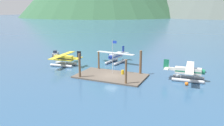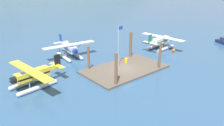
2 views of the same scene
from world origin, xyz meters
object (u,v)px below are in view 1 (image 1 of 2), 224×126
(seaplane_cream_stbd_fwd, at_px, (188,72))
(boat_grey_open_west, at_px, (55,54))
(mooring_buoy, at_px, (187,84))
(fuel_drum, at_px, (123,72))
(seaplane_yellow_port_fwd, at_px, (64,59))
(flagpole, at_px, (113,53))
(seaplane_silver_bow_left, at_px, (116,57))

(seaplane_cream_stbd_fwd, height_order, boat_grey_open_west, seaplane_cream_stbd_fwd)
(mooring_buoy, bearing_deg, boat_grey_open_west, 161.92)
(boat_grey_open_west, bearing_deg, fuel_drum, -23.85)
(seaplane_cream_stbd_fwd, xyz_separation_m, boat_grey_open_west, (-39.11, 9.59, -1.09))
(seaplane_yellow_port_fwd, relative_size, boat_grey_open_west, 2.41)
(fuel_drum, xyz_separation_m, mooring_buoy, (12.78, -1.11, -0.41))
(flagpole, relative_size, seaplane_cream_stbd_fwd, 0.68)
(seaplane_silver_bow_left, distance_m, seaplane_yellow_port_fwd, 13.08)
(flagpole, height_order, seaplane_silver_bow_left, flagpole)
(seaplane_yellow_port_fwd, bearing_deg, flagpole, -9.07)
(fuel_drum, bearing_deg, seaplane_cream_stbd_fwd, 9.53)
(fuel_drum, height_order, seaplane_cream_stbd_fwd, seaplane_cream_stbd_fwd)
(seaplane_yellow_port_fwd, distance_m, boat_grey_open_west, 14.19)
(seaplane_yellow_port_fwd, xyz_separation_m, seaplane_cream_stbd_fwd, (28.85, 0.15, 0.00))
(mooring_buoy, xyz_separation_m, seaplane_cream_stbd_fwd, (-0.16, 3.23, 1.24))
(fuel_drum, distance_m, seaplane_cream_stbd_fwd, 12.83)
(mooring_buoy, height_order, seaplane_yellow_port_fwd, seaplane_yellow_port_fwd)
(seaplane_cream_stbd_fwd, relative_size, boat_grey_open_west, 2.41)
(fuel_drum, distance_m, mooring_buoy, 12.84)
(seaplane_silver_bow_left, xyz_separation_m, seaplane_cream_stbd_fwd, (18.48, -7.82, 0.00))
(fuel_drum, xyz_separation_m, boat_grey_open_west, (-26.49, 11.71, -0.25))
(fuel_drum, height_order, mooring_buoy, fuel_drum)
(flagpole, bearing_deg, boat_grey_open_west, 153.81)
(flagpole, bearing_deg, seaplane_yellow_port_fwd, 170.93)
(mooring_buoy, xyz_separation_m, seaplane_yellow_port_fwd, (-29.01, 3.08, 1.24))
(seaplane_silver_bow_left, height_order, boat_grey_open_west, seaplane_silver_bow_left)
(mooring_buoy, relative_size, seaplane_silver_bow_left, 0.06)
(seaplane_silver_bow_left, relative_size, seaplane_yellow_port_fwd, 1.00)
(fuel_drum, xyz_separation_m, seaplane_yellow_port_fwd, (-16.23, 1.97, 0.84))
(fuel_drum, bearing_deg, mooring_buoy, -4.95)
(fuel_drum, relative_size, boat_grey_open_west, 0.20)
(boat_grey_open_west, bearing_deg, mooring_buoy, -18.08)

